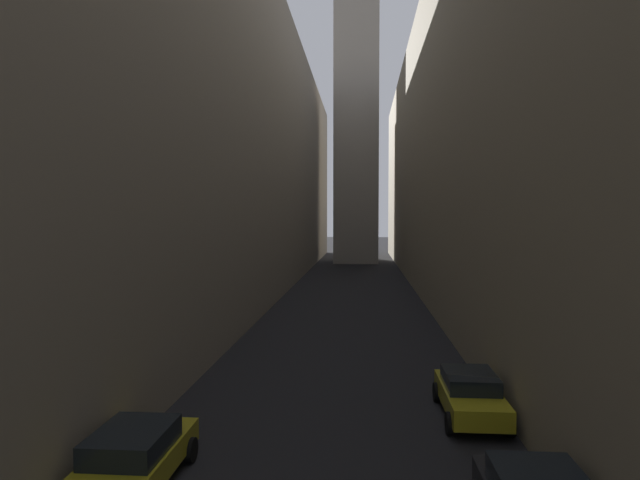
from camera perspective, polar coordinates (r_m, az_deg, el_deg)
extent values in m
plane|color=black|center=(41.12, 3.21, -6.52)|extent=(264.00, 264.00, 0.00)
cube|color=gray|center=(44.82, -11.96, 9.95)|extent=(12.26, 108.00, 24.60)
cube|color=gray|center=(44.43, 19.49, 9.68)|extent=(13.41, 108.00, 24.21)
cube|color=#9E9384|center=(77.92, 3.90, 15.15)|extent=(6.16, 6.16, 47.10)
cube|color=#A59919|center=(14.24, -19.41, -21.68)|extent=(1.78, 4.57, 0.58)
cube|color=black|center=(14.06, -19.37, -19.52)|extent=(1.64, 2.19, 0.55)
cylinder|color=black|center=(16.00, -20.08, -20.05)|extent=(0.22, 0.65, 0.65)
cylinder|color=black|center=(15.39, -13.62, -20.90)|extent=(0.22, 0.65, 0.65)
cube|color=#A59919|center=(18.44, 15.70, -15.86)|extent=(1.72, 4.16, 0.61)
cube|color=black|center=(18.38, 15.65, -14.14)|extent=(1.58, 2.11, 0.48)
cylinder|color=black|center=(19.72, 12.32, -15.54)|extent=(0.22, 0.67, 0.67)
cylinder|color=black|center=(20.02, 17.38, -15.32)|extent=(0.22, 0.67, 0.67)
cylinder|color=black|center=(17.09, 13.67, -18.44)|extent=(0.22, 0.67, 0.67)
cylinder|color=black|center=(17.43, 19.55, -18.08)|extent=(0.22, 0.67, 0.67)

